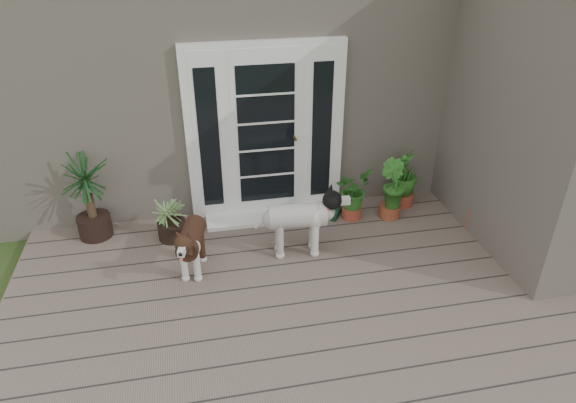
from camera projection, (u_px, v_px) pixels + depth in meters
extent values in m
cube|color=#6B5B4C|center=(326.00, 328.00, 4.83)|extent=(6.20, 4.60, 0.12)
cube|color=#665E54|center=(257.00, 59.00, 7.71)|extent=(7.40, 4.00, 3.10)
cube|color=#665E54|center=(563.00, 118.00, 5.53)|extent=(1.60, 2.40, 3.10)
cube|color=white|center=(266.00, 132.00, 6.11)|extent=(1.90, 0.14, 2.15)
cube|color=white|center=(270.00, 215.00, 6.46)|extent=(1.60, 0.40, 0.05)
imported|color=#22651C|center=(353.00, 197.00, 6.33)|extent=(0.64, 0.64, 0.57)
imported|color=#175117|center=(391.00, 197.00, 6.36)|extent=(0.49, 0.49, 0.55)
imported|color=#1E5016|center=(404.00, 183.00, 6.62)|extent=(0.53, 0.53, 0.61)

